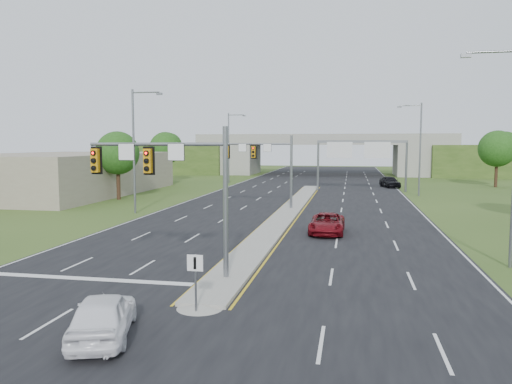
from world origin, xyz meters
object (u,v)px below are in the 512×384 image
Objects in this scene: overpass at (323,157)px; signal_mast_near at (177,177)px; signal_mast_far at (267,160)px; car_far_c at (390,182)px; keep_right_sign at (195,273)px; sign_gantry at (360,151)px; car_white at (103,315)px; car_far_a at (327,223)px.

signal_mast_near is at bearing -91.62° from overpass.
signal_mast_far is at bearing -92.35° from overpass.
car_far_c is (11.00, -28.36, -2.72)m from overpass.
overpass is at bearing 88.38° from signal_mast_near.
signal_mast_far reaches higher than keep_right_sign.
overpass reaches higher than signal_mast_far.
signal_mast_near is at bearing -119.72° from car_far_c.
sign_gantry is 53.19m from car_white.
car_white is at bearing -117.94° from car_far_c.
overpass is at bearing 94.13° from car_far_a.
signal_mast_near is at bearing -90.00° from signal_mast_far.
car_far_c reaches higher than car_white.
signal_mast_far is 21.91m from sign_gantry.
car_far_a is (6.21, -12.01, -4.01)m from signal_mast_far.
keep_right_sign is 0.03× the size of overpass.
signal_mast_near reaches higher than keep_right_sign.
keep_right_sign is at bearing -90.00° from overpass.
keep_right_sign is 57.23m from car_far_c.
keep_right_sign is at bearing -85.61° from signal_mast_far.
car_far_a is (3.95, -67.08, -2.84)m from overpass.
signal_mast_near is 1.40× the size of car_far_a.
keep_right_sign reaches higher than car_white.
sign_gantry is at bearing 65.89° from signal_mast_far.
signal_mast_near is 8.27m from car_white.
signal_mast_near is 25.00m from signal_mast_far.
signal_mast_near reaches higher than car_far_a.
signal_mast_near is 1.47× the size of car_far_c.
sign_gantry is 2.66× the size of car_white.
overpass is 67.26m from car_far_a.
car_white is 21.16m from car_far_a.
signal_mast_far is 55.13m from overpass.
sign_gantry reaches higher than car_white.
signal_mast_near is 14.95m from car_far_a.
sign_gantry is at bearing -117.50° from car_white.
signal_mast_far is 14.10m from car_far_a.
car_white is 0.91× the size of car_far_c.
car_far_a is (-2.74, -32.00, -4.52)m from sign_gantry.
signal_mast_far is 1.47× the size of car_far_c.
overpass is (0.00, 84.53, 2.04)m from keep_right_sign.
sign_gantry reaches higher than car_far_c.
signal_mast_far is 30.08m from car_far_c.
overpass is at bearing -109.29° from car_white.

